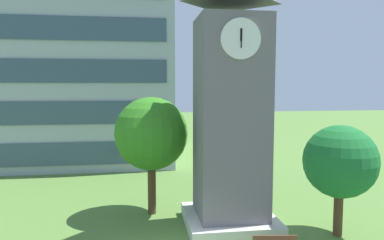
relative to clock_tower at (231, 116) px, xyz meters
name	(u,v)px	position (x,y,z in m)	size (l,w,h in m)	color
office_building	(80,74)	(-10.01, 19.50, 2.57)	(16.97, 15.20, 16.00)	#9EA8B2
clock_tower	(231,116)	(0.00, 0.00, 0.00)	(4.29, 4.29, 12.01)	slate
tree_by_building	(151,134)	(-3.72, 2.30, -1.10)	(3.89, 3.89, 6.29)	#513823
tree_near_tower	(340,162)	(4.66, -1.79, -1.99)	(3.31, 3.31, 5.12)	#513823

